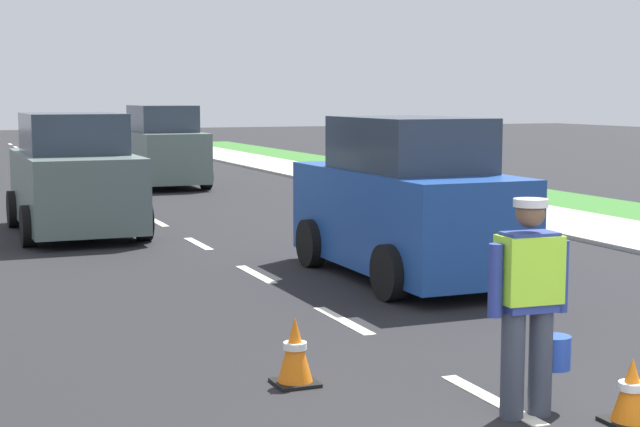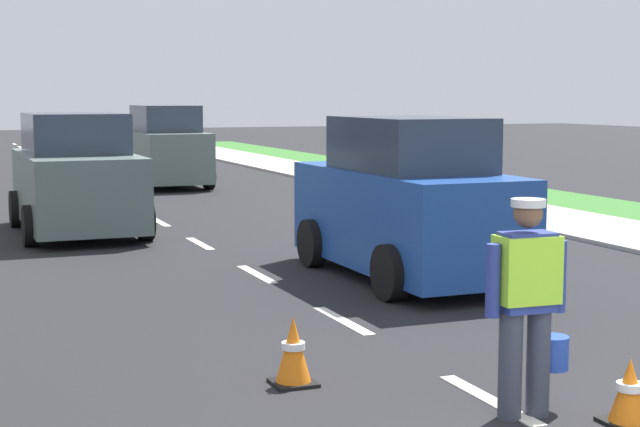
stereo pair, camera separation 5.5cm
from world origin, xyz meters
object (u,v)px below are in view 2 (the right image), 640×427
Objects in this scene: car_oncoming_lead at (76,178)px; road_worker at (528,296)px; traffic_cone_far at (293,351)px; car_outgoing_ahead at (406,204)px; traffic_cone_near at (630,392)px; car_outgoing_far at (165,149)px.

road_worker is at bearing -81.50° from car_oncoming_lead.
traffic_cone_far is 10.10m from car_oncoming_lead.
traffic_cone_far is (-1.36, 1.43, -0.64)m from road_worker.
road_worker is at bearing -107.56° from car_outgoing_ahead.
car_oncoming_lead is at bearing 119.78° from car_outgoing_ahead.
car_oncoming_lead reaches higher than traffic_cone_far.
traffic_cone_near is 0.12× the size of car_outgoing_ahead.
car_outgoing_far reaches higher than car_outgoing_ahead.
traffic_cone_far is (-1.96, 1.89, 0.04)m from traffic_cone_near.
car_outgoing_far reaches higher than road_worker.
car_oncoming_lead is (-1.72, 11.51, 0.06)m from road_worker.
car_outgoing_far is at bearing 84.84° from road_worker.
road_worker is at bearing -46.58° from traffic_cone_far.
car_oncoming_lead is at bearing 98.50° from road_worker.
car_outgoing_ahead reaches higher than traffic_cone_far.
traffic_cone_near is at bearing -79.01° from car_oncoming_lead.
traffic_cone_far is at bearing -87.94° from car_oncoming_lead.
road_worker is 0.41× the size of car_outgoing_ahead.
car_oncoming_lead is at bearing -112.69° from car_outgoing_far.
car_oncoming_lead reaches higher than road_worker.
car_oncoming_lead reaches higher than traffic_cone_near.
traffic_cone_near is (0.60, -0.45, -0.68)m from road_worker.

